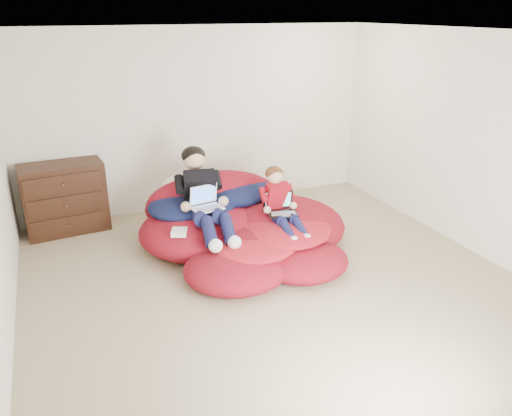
{
  "coord_description": "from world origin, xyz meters",
  "views": [
    {
      "loc": [
        -1.94,
        -4.19,
        2.69
      ],
      "look_at": [
        -0.02,
        0.39,
        0.7
      ],
      "focal_mm": 35.0,
      "sensor_mm": 36.0,
      "label": 1
    }
  ],
  "objects_px": {
    "younger_boy": "(281,202)",
    "laptop_white": "(206,202)",
    "laptop_black": "(281,207)",
    "dresser": "(65,198)",
    "beanbag_pile": "(242,227)",
    "older_boy": "(203,192)"
  },
  "relations": [
    {
      "from": "younger_boy",
      "to": "laptop_white",
      "type": "height_order",
      "value": "younger_boy"
    },
    {
      "from": "laptop_white",
      "to": "laptop_black",
      "type": "distance_m",
      "value": 0.86
    },
    {
      "from": "dresser",
      "to": "laptop_white",
      "type": "xyz_separation_m",
      "value": [
        1.47,
        -1.33,
        0.2
      ]
    },
    {
      "from": "laptop_black",
      "to": "laptop_white",
      "type": "bearing_deg",
      "value": 161.37
    },
    {
      "from": "dresser",
      "to": "laptop_black",
      "type": "relative_size",
      "value": 2.71
    },
    {
      "from": "younger_boy",
      "to": "laptop_white",
      "type": "xyz_separation_m",
      "value": [
        -0.82,
        0.27,
        0.02
      ]
    },
    {
      "from": "younger_boy",
      "to": "laptop_black",
      "type": "xyz_separation_m",
      "value": [
        0.0,
        -0.01,
        -0.07
      ]
    },
    {
      "from": "younger_boy",
      "to": "laptop_black",
      "type": "bearing_deg",
      "value": -90.0
    },
    {
      "from": "beanbag_pile",
      "to": "younger_boy",
      "type": "height_order",
      "value": "younger_boy"
    },
    {
      "from": "dresser",
      "to": "younger_boy",
      "type": "bearing_deg",
      "value": -34.97
    },
    {
      "from": "beanbag_pile",
      "to": "older_boy",
      "type": "bearing_deg",
      "value": 168.03
    },
    {
      "from": "dresser",
      "to": "laptop_black",
      "type": "height_order",
      "value": "dresser"
    },
    {
      "from": "beanbag_pile",
      "to": "dresser",
      "type": "bearing_deg",
      "value": 145.25
    },
    {
      "from": "laptop_black",
      "to": "older_boy",
      "type": "bearing_deg",
      "value": 155.3
    },
    {
      "from": "laptop_white",
      "to": "dresser",
      "type": "bearing_deg",
      "value": 137.83
    },
    {
      "from": "dresser",
      "to": "older_boy",
      "type": "relative_size",
      "value": 0.8
    },
    {
      "from": "dresser",
      "to": "beanbag_pile",
      "type": "relative_size",
      "value": 0.41
    },
    {
      "from": "beanbag_pile",
      "to": "older_boy",
      "type": "xyz_separation_m",
      "value": [
        -0.44,
        0.09,
        0.47
      ]
    },
    {
      "from": "younger_boy",
      "to": "dresser",
      "type": "bearing_deg",
      "value": 145.03
    },
    {
      "from": "beanbag_pile",
      "to": "laptop_white",
      "type": "xyz_separation_m",
      "value": [
        -0.44,
        -0.01,
        0.39
      ]
    },
    {
      "from": "older_boy",
      "to": "laptop_white",
      "type": "xyz_separation_m",
      "value": [
        0.0,
        -0.1,
        -0.08
      ]
    },
    {
      "from": "older_boy",
      "to": "younger_boy",
      "type": "bearing_deg",
      "value": -24.27
    }
  ]
}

